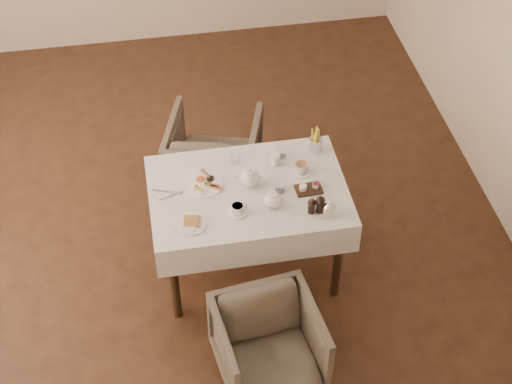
{
  "coord_description": "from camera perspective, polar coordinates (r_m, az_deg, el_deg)",
  "views": [
    {
      "loc": [
        -0.27,
        -4.14,
        4.26
      ],
      "look_at": [
        0.35,
        -0.65,
        0.82
      ],
      "focal_mm": 55.0,
      "sensor_mm": 36.0,
      "label": 1
    }
  ],
  "objects": [
    {
      "name": "cutlery_knife",
      "position": [
        5.04,
        -6.16,
        -0.28
      ],
      "size": [
        0.17,
        0.07,
        0.0
      ],
      "primitive_type": "cube",
      "rotation": [
        0.0,
        0.0,
        1.9
      ],
      "color": "silver",
      "rests_on": "table"
    },
    {
      "name": "pepper_mill_left",
      "position": [
        4.88,
        4.06,
        -1.0
      ],
      "size": [
        0.07,
        0.07,
        0.11
      ],
      "primitive_type": null,
      "rotation": [
        0.0,
        0.0,
        -0.42
      ],
      "color": "black",
      "rests_on": "table"
    },
    {
      "name": "glass_mid",
      "position": [
        5.01,
        1.76,
        0.46
      ],
      "size": [
        0.08,
        0.08,
        0.09
      ],
      "primitive_type": "cylinder",
      "rotation": [
        0.0,
        0.0,
        0.35
      ],
      "color": "silver",
      "rests_on": "table"
    },
    {
      "name": "pepper_mill_right",
      "position": [
        4.89,
        4.69,
        -0.89
      ],
      "size": [
        0.07,
        0.07,
        0.12
      ],
      "primitive_type": null,
      "rotation": [
        0.0,
        0.0,
        -0.24
      ],
      "color": "black",
      "rests_on": "table"
    },
    {
      "name": "teacup_near",
      "position": [
        4.89,
        -1.36,
        -1.27
      ],
      "size": [
        0.13,
        0.13,
        0.06
      ],
      "rotation": [
        0.0,
        0.0,
        0.23
      ],
      "color": "white",
      "rests_on": "table"
    },
    {
      "name": "teapot_front",
      "position": [
        4.9,
        1.24,
        -0.5
      ],
      "size": [
        0.18,
        0.16,
        0.13
      ],
      "primitive_type": null,
      "rotation": [
        0.0,
        0.0,
        -0.26
      ],
      "color": "white",
      "rests_on": "table"
    },
    {
      "name": "silver_pot",
      "position": [
        4.87,
        5.35,
        -1.16
      ],
      "size": [
        0.12,
        0.11,
        0.11
      ],
      "primitive_type": null,
      "rotation": [
        0.0,
        0.0,
        -0.19
      ],
      "color": "white",
      "rests_on": "table"
    },
    {
      "name": "teacup_far",
      "position": [
        5.16,
        3.31,
        1.74
      ],
      "size": [
        0.14,
        0.14,
        0.07
      ],
      "rotation": [
        0.0,
        0.0,
        0.42
      ],
      "color": "white",
      "rests_on": "table"
    },
    {
      "name": "creamer",
      "position": [
        5.21,
        1.4,
        2.41
      ],
      "size": [
        0.08,
        0.08,
        0.08
      ],
      "primitive_type": "cylinder",
      "rotation": [
        0.0,
        0.0,
        -0.32
      ],
      "color": "white",
      "rests_on": "table"
    },
    {
      "name": "armchair_far",
      "position": [
        5.97,
        -3.07,
        2.7
      ],
      "size": [
        0.85,
        0.86,
        0.63
      ],
      "primitive_type": "imported",
      "rotation": [
        0.0,
        0.0,
        2.84
      ],
      "color": "#494236",
      "rests_on": "ground"
    },
    {
      "name": "breakfast_plate",
      "position": [
        5.09,
        -3.86,
        0.64
      ],
      "size": [
        0.26,
        0.26,
        0.03
      ],
      "rotation": [
        0.0,
        0.0,
        0.01
      ],
      "color": "white",
      "rests_on": "table"
    },
    {
      "name": "glass_right",
      "position": [
        5.26,
        1.86,
        3.02
      ],
      "size": [
        0.07,
        0.07,
        0.1
      ],
      "primitive_type": "cylinder",
      "rotation": [
        0.0,
        0.0,
        0.05
      ],
      "color": "silver",
      "rests_on": "table"
    },
    {
      "name": "condiment_board",
      "position": [
        5.05,
        3.84,
        0.26
      ],
      "size": [
        0.17,
        0.12,
        0.04
      ],
      "rotation": [
        0.0,
        0.0,
        0.05
      ],
      "color": "black",
      "rests_on": "table"
    },
    {
      "name": "side_plate",
      "position": [
        4.84,
        -4.88,
        -2.36
      ],
      "size": [
        0.21,
        0.2,
        0.02
      ],
      "rotation": [
        0.0,
        0.0,
        -0.39
      ],
      "color": "white",
      "rests_on": "table"
    },
    {
      "name": "table",
      "position": [
        5.13,
        -0.58,
        -0.77
      ],
      "size": [
        1.28,
        0.88,
        0.75
      ],
      "color": "black",
      "rests_on": "ground"
    },
    {
      "name": "teapot_centre",
      "position": [
        5.04,
        -0.45,
        1.11
      ],
      "size": [
        0.2,
        0.17,
        0.14
      ],
      "primitive_type": null,
      "rotation": [
        0.0,
        0.0,
        -0.25
      ],
      "color": "white",
      "rests_on": "table"
    },
    {
      "name": "armchair_near",
      "position": [
        4.84,
        0.94,
        -11.14
      ],
      "size": [
        0.68,
        0.7,
        0.57
      ],
      "primitive_type": "imported",
      "rotation": [
        0.0,
        0.0,
        0.13
      ],
      "color": "#494236",
      "rests_on": "ground"
    },
    {
      "name": "fries_cup",
      "position": [
        5.3,
        4.38,
        3.7
      ],
      "size": [
        0.09,
        0.09,
        0.18
      ],
      "rotation": [
        0.0,
        0.0,
        0.16
      ],
      "color": "silver",
      "rests_on": "table"
    },
    {
      "name": "cutlery_fork",
      "position": [
        5.07,
        -6.48,
        0.02
      ],
      "size": [
        0.2,
        0.08,
        0.0
      ],
      "primitive_type": "cube",
      "rotation": [
        0.0,
        0.0,
        1.23
      ],
      "color": "silver",
      "rests_on": "table"
    },
    {
      "name": "glass_left",
      "position": [
        5.22,
        -1.59,
        2.56
      ],
      "size": [
        0.08,
        0.08,
        0.09
      ],
      "primitive_type": "cylinder",
      "rotation": [
        0.0,
        0.0,
        -0.25
      ],
      "color": "silver",
      "rests_on": "table"
    }
  ]
}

